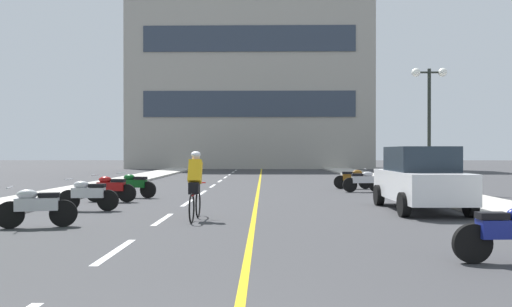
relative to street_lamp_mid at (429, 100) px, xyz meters
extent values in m
plane|color=#38383A|center=(-7.35, 2.43, -3.80)|extent=(140.00, 140.00, 0.00)
cube|color=#B7B2A8|center=(-14.55, 5.43, -3.74)|extent=(2.40, 72.00, 0.12)
cube|color=#B7B2A8|center=(-0.15, 5.43, -3.74)|extent=(2.40, 72.00, 0.12)
cube|color=silver|center=(-9.35, -12.57, -3.80)|extent=(0.14, 2.20, 0.01)
cube|color=silver|center=(-9.35, -8.57, -3.80)|extent=(0.14, 2.20, 0.01)
cube|color=silver|center=(-9.35, -4.57, -3.80)|extent=(0.14, 2.20, 0.01)
cube|color=silver|center=(-9.35, -0.57, -3.80)|extent=(0.14, 2.20, 0.01)
cube|color=silver|center=(-9.35, 3.43, -3.80)|extent=(0.14, 2.20, 0.01)
cube|color=silver|center=(-9.35, 7.43, -3.80)|extent=(0.14, 2.20, 0.01)
cube|color=silver|center=(-9.35, 11.43, -3.80)|extent=(0.14, 2.20, 0.01)
cube|color=silver|center=(-9.35, 15.43, -3.80)|extent=(0.14, 2.20, 0.01)
cube|color=silver|center=(-9.35, 19.43, -3.80)|extent=(0.14, 2.20, 0.01)
cube|color=silver|center=(-9.35, 23.43, -3.80)|extent=(0.14, 2.20, 0.01)
cube|color=silver|center=(-9.35, 27.43, -3.80)|extent=(0.14, 2.20, 0.01)
cube|color=gold|center=(-7.10, 5.43, -3.80)|extent=(0.12, 66.00, 0.01)
cube|color=#9E998E|center=(-8.27, 29.58, 6.43)|extent=(23.76, 6.31, 20.46)
cube|color=#2D3847|center=(-8.27, 26.38, 2.34)|extent=(19.96, 0.10, 2.46)
cube|color=#2D3847|center=(-8.27, 26.38, 8.48)|extent=(19.96, 0.10, 2.46)
cylinder|color=black|center=(0.00, 0.00, -1.19)|extent=(0.14, 0.14, 4.99)
cylinder|color=black|center=(0.00, 0.00, 1.16)|extent=(1.10, 0.08, 0.08)
sphere|color=white|center=(-0.55, 0.00, 1.16)|extent=(0.36, 0.36, 0.36)
sphere|color=white|center=(0.55, 0.00, 1.16)|extent=(0.36, 0.36, 0.36)
cylinder|color=black|center=(-3.26, -5.23, -3.48)|extent=(0.22, 0.64, 0.64)
cylinder|color=black|center=(-1.56, -5.23, -3.48)|extent=(0.22, 0.64, 0.64)
cylinder|color=black|center=(-3.25, -8.03, -3.48)|extent=(0.22, 0.64, 0.64)
cylinder|color=black|center=(-1.55, -8.03, -3.48)|extent=(0.22, 0.64, 0.64)
cube|color=silver|center=(-2.40, -6.63, -3.08)|extent=(1.72, 4.21, 0.80)
cube|color=#1E2833|center=(-2.40, -6.63, -2.33)|extent=(1.57, 2.21, 0.70)
cylinder|color=black|center=(-3.70, -13.39, -3.50)|extent=(0.60, 0.13, 0.60)
cube|color=navy|center=(-3.15, -13.36, -3.28)|extent=(0.91, 0.33, 0.28)
cube|color=black|center=(-3.40, -13.37, -3.08)|extent=(0.45, 0.26, 0.10)
cylinder|color=black|center=(-12.39, -10.12, -3.50)|extent=(0.61, 0.26, 0.60)
cylinder|color=black|center=(-11.33, -9.83, -3.50)|extent=(0.61, 0.26, 0.60)
cube|color=#B2B2B7|center=(-11.86, -9.97, -3.28)|extent=(0.94, 0.51, 0.28)
ellipsoid|color=#B2B2B7|center=(-12.05, -10.02, -3.06)|extent=(0.49, 0.35, 0.22)
cube|color=black|center=(-11.62, -9.91, -3.08)|extent=(0.49, 0.35, 0.10)
cylinder|color=silver|center=(-12.39, -10.12, -2.90)|extent=(0.19, 0.59, 0.03)
cylinder|color=black|center=(-12.35, -6.89, -3.50)|extent=(0.60, 0.11, 0.60)
cylinder|color=black|center=(-11.25, -6.87, -3.50)|extent=(0.60, 0.11, 0.60)
cube|color=#B2B2B7|center=(-11.80, -6.88, -3.28)|extent=(0.91, 0.30, 0.28)
ellipsoid|color=#B2B2B7|center=(-12.00, -6.88, -3.06)|extent=(0.45, 0.25, 0.22)
cube|color=black|center=(-11.55, -6.87, -3.08)|extent=(0.45, 0.25, 0.10)
cylinder|color=silver|center=(-12.35, -6.89, -2.90)|extent=(0.04, 0.60, 0.03)
cylinder|color=black|center=(-12.47, -4.32, -3.50)|extent=(0.61, 0.15, 0.60)
cylinder|color=black|center=(-11.38, -4.42, -3.50)|extent=(0.61, 0.15, 0.60)
cube|color=maroon|center=(-11.92, -4.37, -3.28)|extent=(0.92, 0.36, 0.28)
ellipsoid|color=maroon|center=(-12.12, -4.35, -3.06)|extent=(0.46, 0.28, 0.22)
cube|color=black|center=(-11.67, -4.39, -3.08)|extent=(0.46, 0.28, 0.10)
cylinder|color=silver|center=(-12.47, -4.32, -2.90)|extent=(0.08, 0.60, 0.03)
cylinder|color=black|center=(-12.08, -2.70, -3.50)|extent=(0.61, 0.24, 0.60)
cylinder|color=black|center=(-11.02, -2.97, -3.50)|extent=(0.61, 0.24, 0.60)
cube|color=#0C4C19|center=(-11.55, -2.83, -3.28)|extent=(0.94, 0.49, 0.28)
ellipsoid|color=#0C4C19|center=(-11.74, -2.78, -3.06)|extent=(0.49, 0.34, 0.22)
cube|color=black|center=(-11.31, -2.89, -3.08)|extent=(0.49, 0.34, 0.10)
cylinder|color=silver|center=(-12.08, -2.70, -2.90)|extent=(0.18, 0.59, 0.03)
cylinder|color=black|center=(-2.21, -0.11, -3.50)|extent=(0.61, 0.15, 0.60)
cylinder|color=black|center=(-3.31, -0.20, -3.50)|extent=(0.61, 0.15, 0.60)
cube|color=#B2B2B7|center=(-2.76, -0.16, -3.28)|extent=(0.92, 0.36, 0.28)
ellipsoid|color=#B2B2B7|center=(-2.56, -0.14, -3.06)|extent=(0.46, 0.28, 0.22)
cube|color=black|center=(-3.01, -0.18, -3.08)|extent=(0.46, 0.28, 0.10)
cylinder|color=silver|center=(-2.21, -0.11, -2.90)|extent=(0.08, 0.60, 0.03)
cylinder|color=black|center=(-2.32, 1.59, -3.50)|extent=(0.61, 0.14, 0.60)
cylinder|color=black|center=(-3.42, 1.67, -3.50)|extent=(0.61, 0.14, 0.60)
cube|color=brown|center=(-2.87, 1.63, -3.28)|extent=(0.92, 0.34, 0.28)
ellipsoid|color=brown|center=(-2.67, 1.62, -3.06)|extent=(0.45, 0.27, 0.22)
cube|color=black|center=(-3.12, 1.65, -3.08)|extent=(0.45, 0.27, 0.10)
cylinder|color=silver|center=(-2.32, 1.59, -2.90)|extent=(0.07, 0.60, 0.03)
torus|color=black|center=(-8.53, -8.12, -3.46)|extent=(0.05, 0.72, 0.72)
torus|color=black|center=(-8.55, -9.17, -3.46)|extent=(0.05, 0.72, 0.72)
cylinder|color=red|center=(-8.54, -8.67, -3.16)|extent=(0.05, 0.95, 0.04)
cube|color=black|center=(-8.54, -8.82, -2.94)|extent=(0.10, 0.20, 0.06)
cylinder|color=red|center=(-8.53, -8.22, -2.91)|extent=(0.42, 0.04, 0.03)
cube|color=black|center=(-8.54, -8.77, -3.01)|extent=(0.24, 0.36, 0.28)
cube|color=yellow|center=(-8.54, -8.62, -2.61)|extent=(0.33, 0.46, 0.61)
sphere|color=beige|center=(-8.54, -8.49, -2.26)|extent=(0.20, 0.20, 0.20)
ellipsoid|color=white|center=(-8.54, -8.49, -2.19)|extent=(0.24, 0.26, 0.16)
camera|label=1|loc=(-6.83, -21.03, -2.11)|focal=35.45mm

